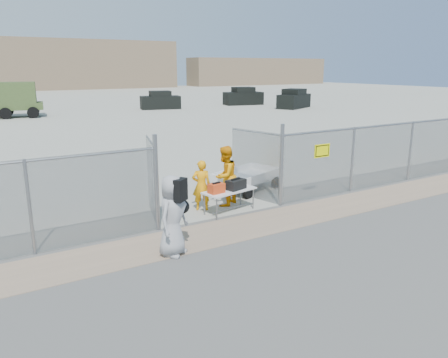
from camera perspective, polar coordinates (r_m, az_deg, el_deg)
ground at (r=10.87m, az=5.47°, el=-7.90°), size 160.00×160.00×0.00m
tarmac_inside at (r=50.59m, az=-24.20°, el=8.55°), size 160.00×80.00×0.01m
dirt_strip at (r=11.63m, az=2.54°, el=-6.28°), size 44.00×1.60×0.01m
distant_hills at (r=86.76m, az=-24.27°, el=13.49°), size 140.00×6.00×9.00m
chain_link_fence at (r=12.11m, az=0.00°, el=0.00°), size 40.00×0.20×2.20m
folding_table at (r=12.68m, az=0.70°, el=-2.89°), size 1.70×0.96×0.68m
orange_bag at (r=12.23m, az=-1.01°, el=-1.22°), size 0.47×0.35×0.27m
black_duffel at (r=12.61m, az=1.56°, el=-0.71°), size 0.66×0.49×0.28m
security_worker_left at (r=12.77m, az=-2.97°, el=-0.85°), size 0.65×0.55×1.51m
security_worker_right at (r=13.18m, az=0.12°, el=0.39°), size 1.12×1.04×1.84m
visitor at (r=9.76m, az=-6.75°, el=-4.77°), size 1.08×1.01×1.85m
utility_trailer at (r=14.98m, az=2.99°, el=-0.09°), size 3.36×2.48×0.73m
military_truck at (r=40.68m, az=-26.94°, el=9.16°), size 6.34×3.18×2.89m
parked_vehicle_near at (r=44.62m, az=-8.32°, el=10.14°), size 4.15×2.56×1.74m
parked_vehicle_mid at (r=49.22m, az=2.52°, el=10.75°), size 4.44×2.58×1.89m
parked_vehicle_far at (r=45.70m, az=9.12°, el=10.31°), size 4.60×3.52×1.90m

